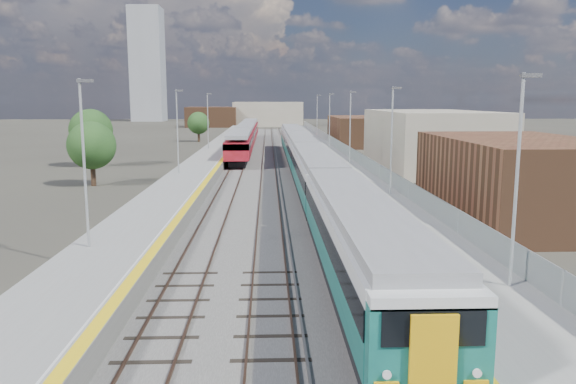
{
  "coord_description": "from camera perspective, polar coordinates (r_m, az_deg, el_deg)",
  "views": [
    {
      "loc": [
        -2.05,
        -17.01,
        7.6
      ],
      "look_at": [
        -0.88,
        15.82,
        2.2
      ],
      "focal_mm": 35.0,
      "sensor_mm": 36.0,
      "label": 1
    }
  ],
  "objects": [
    {
      "name": "ground",
      "position": [
        67.47,
        -0.29,
        2.87
      ],
      "size": [
        320.0,
        320.0,
        0.0
      ],
      "primitive_type": "plane",
      "color": "#47443A",
      "rests_on": "ground"
    },
    {
      "name": "platform_right",
      "position": [
        70.24,
        3.96,
        3.54
      ],
      "size": [
        4.7,
        155.0,
        8.52
      ],
      "color": "slate",
      "rests_on": "ground"
    },
    {
      "name": "platform_left",
      "position": [
        70.21,
        -7.77,
        3.46
      ],
      "size": [
        4.3,
        155.0,
        8.52
      ],
      "color": "slate",
      "rests_on": "ground"
    },
    {
      "name": "tree_c",
      "position": [
        104.43,
        -9.09,
        6.93
      ],
      "size": [
        4.01,
        4.01,
        5.44
      ],
      "color": "#382619",
      "rests_on": "ground"
    },
    {
      "name": "tree_d",
      "position": [
        79.42,
        15.77,
        5.89
      ],
      "size": [
        3.89,
        3.89,
        5.27
      ],
      "color": "#382619",
      "rests_on": "ground"
    },
    {
      "name": "tree_a",
      "position": [
        52.74,
        -19.33,
        4.48
      ],
      "size": [
        4.24,
        4.24,
        5.75
      ],
      "color": "#382619",
      "rests_on": "ground"
    },
    {
      "name": "buildings",
      "position": [
        156.47,
        -8.07,
        10.39
      ],
      "size": [
        72.0,
        185.5,
        40.0
      ],
      "color": "brown",
      "rests_on": "ground"
    },
    {
      "name": "green_train",
      "position": [
        51.54,
        1.92,
        3.34
      ],
      "size": [
        2.86,
        79.61,
        3.15
      ],
      "color": "black",
      "rests_on": "ground"
    },
    {
      "name": "tracks",
      "position": [
        71.58,
        -1.72,
        3.32
      ],
      "size": [
        8.96,
        160.0,
        0.17
      ],
      "color": "#4C3323",
      "rests_on": "ground"
    },
    {
      "name": "ballast_bed",
      "position": [
        69.92,
        -2.2,
        3.12
      ],
      "size": [
        10.5,
        155.0,
        0.06
      ],
      "primitive_type": "cube",
      "color": "#565451",
      "rests_on": "ground"
    },
    {
      "name": "tree_b",
      "position": [
        68.27,
        -19.39,
        5.91
      ],
      "size": [
        4.86,
        4.86,
        6.59
      ],
      "color": "#382619",
      "rests_on": "ground"
    },
    {
      "name": "red_train",
      "position": [
        89.63,
        -4.27,
        5.82
      ],
      "size": [
        2.87,
        58.28,
        3.63
      ],
      "color": "black",
      "rests_on": "ground"
    }
  ]
}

